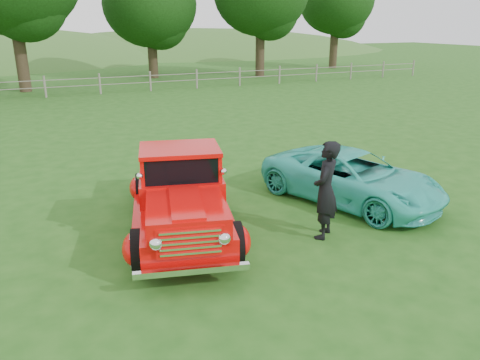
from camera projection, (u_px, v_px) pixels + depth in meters
name	position (u px, v px, depth m)	size (l,w,h in m)	color
ground	(286.00, 255.00, 8.59)	(140.00, 140.00, 0.00)	#1E4E15
distant_hills	(26.00, 92.00, 59.76)	(116.00, 60.00, 18.00)	#3B6625
fence_line	(100.00, 84.00, 27.38)	(48.00, 0.12, 1.20)	gray
tree_near_east	(150.00, 4.00, 33.87)	(6.80, 6.80, 8.33)	#302118
tree_far_east	(337.00, 0.00, 41.17)	(6.60, 6.60, 8.86)	#302118
red_pickup	(181.00, 194.00, 9.36)	(3.08, 5.26, 1.78)	black
teal_sedan	(352.00, 177.00, 10.98)	(2.01, 4.35, 1.21)	#31C4B2
man	(326.00, 190.00, 9.04)	(0.71, 0.47, 1.95)	black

